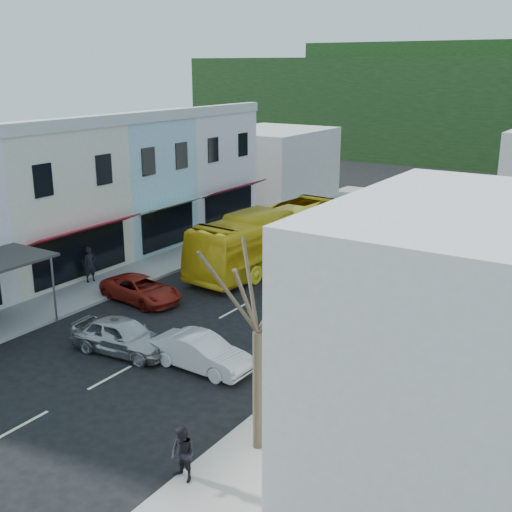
{
  "coord_description": "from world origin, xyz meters",
  "views": [
    {
      "loc": [
        16.19,
        -19.14,
        11.13
      ],
      "look_at": [
        0.0,
        6.0,
        2.2
      ],
      "focal_mm": 45.0,
      "sensor_mm": 36.0,
      "label": 1
    }
  ],
  "objects_px": {
    "car_silver": "(122,336)",
    "pedestrian_right": "(183,453)",
    "pedestrian_left": "(90,266)",
    "car_red": "(141,288)",
    "direction_sign": "(309,320)",
    "car_white": "(201,352)",
    "bus": "(271,240)",
    "street_tree": "(258,332)",
    "traffic_signal": "(501,186)"
  },
  "relations": [
    {
      "from": "car_silver",
      "to": "car_red",
      "type": "height_order",
      "value": "same"
    },
    {
      "from": "car_white",
      "to": "car_red",
      "type": "relative_size",
      "value": 0.96
    },
    {
      "from": "pedestrian_left",
      "to": "direction_sign",
      "type": "height_order",
      "value": "direction_sign"
    },
    {
      "from": "car_silver",
      "to": "pedestrian_right",
      "type": "relative_size",
      "value": 2.59
    },
    {
      "from": "pedestrian_right",
      "to": "street_tree",
      "type": "bearing_deg",
      "value": 80.59
    },
    {
      "from": "pedestrian_left",
      "to": "pedestrian_right",
      "type": "height_order",
      "value": "same"
    },
    {
      "from": "pedestrian_left",
      "to": "car_red",
      "type": "bearing_deg",
      "value": -79.04
    },
    {
      "from": "bus",
      "to": "traffic_signal",
      "type": "bearing_deg",
      "value": 72.89
    },
    {
      "from": "car_silver",
      "to": "pedestrian_left",
      "type": "xyz_separation_m",
      "value": [
        -7.36,
        5.25,
        0.3
      ]
    },
    {
      "from": "pedestrian_right",
      "to": "car_white",
      "type": "bearing_deg",
      "value": 132.91
    },
    {
      "from": "pedestrian_left",
      "to": "pedestrian_right",
      "type": "bearing_deg",
      "value": -108.08
    },
    {
      "from": "bus",
      "to": "car_red",
      "type": "bearing_deg",
      "value": -100.86
    },
    {
      "from": "bus",
      "to": "pedestrian_left",
      "type": "height_order",
      "value": "bus"
    },
    {
      "from": "bus",
      "to": "traffic_signal",
      "type": "relative_size",
      "value": 2.49
    },
    {
      "from": "car_silver",
      "to": "street_tree",
      "type": "xyz_separation_m",
      "value": [
        8.28,
        -2.84,
        3.16
      ]
    },
    {
      "from": "car_white",
      "to": "traffic_signal",
      "type": "bearing_deg",
      "value": -4.68
    },
    {
      "from": "car_white",
      "to": "pedestrian_right",
      "type": "distance_m",
      "value": 7.05
    },
    {
      "from": "car_white",
      "to": "traffic_signal",
      "type": "relative_size",
      "value": 0.94
    },
    {
      "from": "car_silver",
      "to": "traffic_signal",
      "type": "xyz_separation_m",
      "value": [
        6.94,
        33.55,
        1.63
      ]
    },
    {
      "from": "car_silver",
      "to": "pedestrian_right",
      "type": "bearing_deg",
      "value": -131.23
    },
    {
      "from": "car_silver",
      "to": "pedestrian_right",
      "type": "height_order",
      "value": "pedestrian_right"
    },
    {
      "from": "car_white",
      "to": "direction_sign",
      "type": "bearing_deg",
      "value": -55.29
    },
    {
      "from": "car_silver",
      "to": "car_white",
      "type": "xyz_separation_m",
      "value": [
        3.54,
        0.56,
        0.0
      ]
    },
    {
      "from": "bus",
      "to": "street_tree",
      "type": "height_order",
      "value": "street_tree"
    },
    {
      "from": "street_tree",
      "to": "direction_sign",
      "type": "bearing_deg",
      "value": 103.29
    },
    {
      "from": "car_silver",
      "to": "traffic_signal",
      "type": "relative_size",
      "value": 0.94
    },
    {
      "from": "pedestrian_left",
      "to": "direction_sign",
      "type": "distance_m",
      "value": 14.54
    },
    {
      "from": "pedestrian_left",
      "to": "direction_sign",
      "type": "xyz_separation_m",
      "value": [
        14.3,
        -2.44,
        0.96
      ]
    },
    {
      "from": "car_silver",
      "to": "street_tree",
      "type": "distance_m",
      "value": 9.31
    },
    {
      "from": "car_red",
      "to": "street_tree",
      "type": "bearing_deg",
      "value": -117.03
    },
    {
      "from": "car_silver",
      "to": "street_tree",
      "type": "relative_size",
      "value": 0.57
    },
    {
      "from": "car_red",
      "to": "direction_sign",
      "type": "relative_size",
      "value": 1.17
    },
    {
      "from": "bus",
      "to": "direction_sign",
      "type": "xyz_separation_m",
      "value": [
        8.03,
        -10.39,
        0.41
      ]
    },
    {
      "from": "traffic_signal",
      "to": "car_red",
      "type": "bearing_deg",
      "value": 89.32
    },
    {
      "from": "car_red",
      "to": "pedestrian_left",
      "type": "bearing_deg",
      "value": 89.75
    },
    {
      "from": "bus",
      "to": "traffic_signal",
      "type": "distance_m",
      "value": 21.9
    },
    {
      "from": "direction_sign",
      "to": "bus",
      "type": "bearing_deg",
      "value": 135.0
    },
    {
      "from": "bus",
      "to": "car_red",
      "type": "relative_size",
      "value": 2.52
    },
    {
      "from": "bus",
      "to": "street_tree",
      "type": "xyz_separation_m",
      "value": [
        9.37,
        -16.04,
        2.31
      ]
    },
    {
      "from": "bus",
      "to": "direction_sign",
      "type": "height_order",
      "value": "direction_sign"
    },
    {
      "from": "car_silver",
      "to": "pedestrian_left",
      "type": "relative_size",
      "value": 2.59
    },
    {
      "from": "car_red",
      "to": "traffic_signal",
      "type": "relative_size",
      "value": 0.99
    },
    {
      "from": "bus",
      "to": "street_tree",
      "type": "relative_size",
      "value": 1.5
    },
    {
      "from": "car_silver",
      "to": "car_white",
      "type": "height_order",
      "value": "same"
    },
    {
      "from": "car_red",
      "to": "pedestrian_left",
      "type": "height_order",
      "value": "pedestrian_left"
    },
    {
      "from": "car_white",
      "to": "pedestrian_right",
      "type": "height_order",
      "value": "pedestrian_right"
    },
    {
      "from": "bus",
      "to": "traffic_signal",
      "type": "xyz_separation_m",
      "value": [
        8.03,
        20.35,
        0.78
      ]
    },
    {
      "from": "street_tree",
      "to": "pedestrian_left",
      "type": "bearing_deg",
      "value": 152.63
    },
    {
      "from": "car_white",
      "to": "pedestrian_right",
      "type": "bearing_deg",
      "value": -145.24
    },
    {
      "from": "street_tree",
      "to": "traffic_signal",
      "type": "height_order",
      "value": "street_tree"
    }
  ]
}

